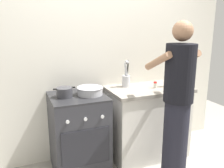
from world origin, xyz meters
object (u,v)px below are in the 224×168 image
(stove_range, at_px, (79,133))
(person, at_px, (177,105))
(spice_bottle, at_px, (155,85))
(utensil_crock, at_px, (126,79))
(oil_bottle, at_px, (168,78))
(mixing_bowl, at_px, (90,90))
(pot, at_px, (64,92))

(stove_range, distance_m, person, 1.14)
(stove_range, height_order, spice_bottle, spice_bottle)
(utensil_crock, relative_size, oil_bottle, 1.30)
(utensil_crock, height_order, person, person)
(utensil_crock, distance_m, oil_bottle, 0.53)
(mixing_bowl, bearing_deg, oil_bottle, -1.13)
(utensil_crock, bearing_deg, pot, -168.91)
(oil_bottle, bearing_deg, mixing_bowl, 178.87)
(mixing_bowl, xyz_separation_m, spice_bottle, (0.83, -0.02, -0.01))
(pot, bearing_deg, person, -28.82)
(utensil_crock, relative_size, spice_bottle, 4.19)
(spice_bottle, bearing_deg, utensil_crock, 147.38)
(mixing_bowl, xyz_separation_m, utensil_crock, (0.52, 0.17, 0.05))
(spice_bottle, relative_size, person, 0.05)
(stove_range, distance_m, utensil_crock, 0.88)
(oil_bottle, bearing_deg, stove_range, 178.02)
(pot, distance_m, spice_bottle, 1.11)
(mixing_bowl, distance_m, spice_bottle, 0.83)
(utensil_crock, bearing_deg, person, -72.04)
(utensil_crock, distance_m, spice_bottle, 0.37)
(pot, height_order, person, person)
(utensil_crock, xyz_separation_m, oil_bottle, (0.49, -0.19, 0.01))
(stove_range, relative_size, utensil_crock, 2.70)
(spice_bottle, bearing_deg, mixing_bowl, 178.61)
(stove_range, bearing_deg, utensil_crock, 13.08)
(mixing_bowl, relative_size, spice_bottle, 3.68)
(stove_range, bearing_deg, pot, -178.62)
(pot, height_order, oil_bottle, oil_bottle)
(person, bearing_deg, utensil_crock, 107.96)
(spice_bottle, height_order, person, person)
(pot, distance_m, utensil_crock, 0.82)
(pot, distance_m, mixing_bowl, 0.28)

